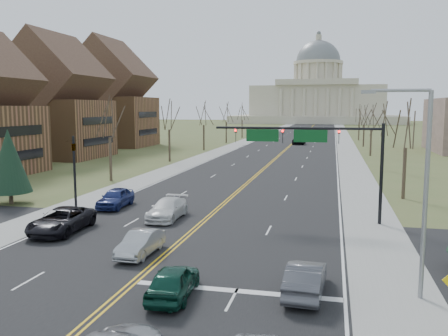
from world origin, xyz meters
The scene contains 34 objects.
ground centered at (0.00, 0.00, 0.00)m, with size 600.00×600.00×0.00m, color #4A5A2D.
road centered at (0.00, 110.00, 0.01)m, with size 20.00×380.00×0.01m, color black.
cross_road centered at (0.00, 6.00, 0.01)m, with size 120.00×14.00×0.01m, color black.
sidewalk_left centered at (-12.00, 110.00, 0.01)m, with size 4.00×380.00×0.03m, color gray.
sidewalk_right centered at (12.00, 110.00, 0.01)m, with size 4.00×380.00×0.03m, color gray.
center_line centered at (0.00, 110.00, 0.01)m, with size 0.42×380.00×0.01m, color gold.
edge_line_left centered at (-9.80, 110.00, 0.01)m, with size 0.15×380.00×0.01m, color silver.
edge_line_right centered at (9.80, 110.00, 0.01)m, with size 0.15×380.00×0.01m, color silver.
stop_bar centered at (5.00, -1.00, 0.01)m, with size 9.50×0.50×0.01m, color silver.
capitol centered at (0.00, 249.91, 14.20)m, with size 90.00×60.00×50.00m.
signal_mast centered at (7.45, 13.50, 5.76)m, with size 12.12×0.44×7.20m.
signal_left centered at (-11.50, 13.50, 3.71)m, with size 0.32×0.36×6.00m.
street_light centered at (12.74, 0.00, 5.23)m, with size 2.90×0.25×9.07m.
tree_r_0 centered at (15.50, 24.00, 6.55)m, with size 3.74×3.74×8.50m.
tree_l_0 centered at (-15.50, 28.00, 6.94)m, with size 3.96×3.96×9.00m.
tree_r_1 centered at (15.50, 44.00, 6.55)m, with size 3.74×3.74×8.50m.
tree_l_1 centered at (-15.50, 48.00, 6.94)m, with size 3.96×3.96×9.00m.
tree_r_2 centered at (15.50, 64.00, 6.55)m, with size 3.74×3.74×8.50m.
tree_l_2 centered at (-15.50, 68.00, 6.94)m, with size 3.96×3.96×9.00m.
tree_r_3 centered at (15.50, 84.00, 6.55)m, with size 3.74×3.74×8.50m.
tree_l_3 centered at (-15.50, 88.00, 6.94)m, with size 3.96×3.96×9.00m.
tree_r_4 centered at (15.50, 104.00, 6.55)m, with size 3.74×3.74×8.50m.
tree_l_4 centered at (-15.50, 108.00, 6.94)m, with size 3.96×3.96×9.00m.
conifer_l centered at (-18.00, 14.00, 3.74)m, with size 3.64×3.64×6.50m.
bldg_left_mid centered at (-36.00, 50.00, 8.54)m, with size 15.10×14.28×20.75m.
bldg_left_far centered at (-38.00, 74.00, 9.54)m, with size 17.10×14.28×23.25m.
car_nb_inner_lead centered at (2.43, -2.28, 0.73)m, with size 1.69×4.21×1.43m, color #0D392C.
car_nb_outer_lead centered at (8.08, -0.69, 0.75)m, with size 1.56×4.47×1.47m, color #4B4D53.
car_sb_inner_lead centered at (-1.33, 3.00, 0.69)m, with size 1.44×4.12×1.36m, color #9EA1A6.
car_sb_outer_lead centered at (-8.43, 6.45, 0.81)m, with size 2.64×5.73×1.59m, color black.
car_sb_inner_second centered at (-2.86, 11.68, 0.75)m, with size 2.08×5.12×1.48m, color silver.
car_sb_outer_second centered at (-8.45, 14.58, 0.82)m, with size 1.91×4.74×1.61m, color navy.
car_far_nb centered at (1.58, 87.71, 0.81)m, with size 2.66×5.76×1.60m, color black.
car_far_sb centered at (-1.44, 139.20, 0.69)m, with size 1.60×3.98×1.35m, color #494C51.
Camera 1 is at (9.07, -21.24, 8.28)m, focal length 38.00 mm.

